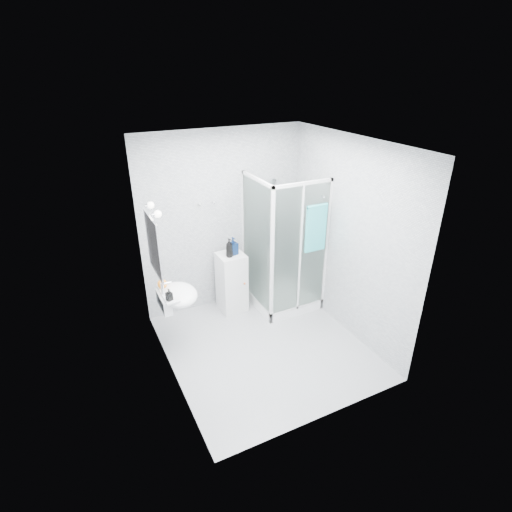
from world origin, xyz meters
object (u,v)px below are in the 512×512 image
shower_enclosure (281,279)px  soap_dispenser_orange (162,282)px  wall_basin (176,296)px  storage_cabinet (232,282)px  shampoo_bottle_b (233,246)px  hand_towel (316,227)px  shampoo_bottle_a (229,248)px  soap_dispenser_black (169,295)px

shower_enclosure → soap_dispenser_orange: 1.85m
wall_basin → storage_cabinet: 1.18m
storage_cabinet → shampoo_bottle_b: size_ratio=3.51×
wall_basin → storage_cabinet: (0.97, 0.57, -0.35)m
shower_enclosure → soap_dispenser_orange: (-1.78, -0.17, 0.49)m
shower_enclosure → soap_dispenser_orange: bearing=-174.6°
shower_enclosure → hand_towel: shower_enclosure is taller
shampoo_bottle_a → shower_enclosure: bearing=-15.2°
soap_dispenser_black → storage_cabinet: bearing=34.0°
shampoo_bottle_a → soap_dispenser_black: shampoo_bottle_a is taller
shampoo_bottle_b → soap_dispenser_orange: shampoo_bottle_b is taller
hand_towel → storage_cabinet: bearing=146.0°
wall_basin → soap_dispenser_black: (-0.12, -0.17, 0.14)m
storage_cabinet → hand_towel: bearing=-35.6°
shower_enclosure → hand_towel: (0.28, -0.40, 0.93)m
wall_basin → soap_dispenser_orange: size_ratio=3.65×
shower_enclosure → wall_basin: bearing=-169.2°
shower_enclosure → shampoo_bottle_b: shower_enclosure is taller
shower_enclosure → storage_cabinet: bearing=160.0°
soap_dispenser_black → hand_towel: bearing=2.4°
storage_cabinet → shampoo_bottle_a: bearing=-131.1°
shampoo_bottle_a → soap_dispenser_orange: size_ratio=1.77×
shampoo_bottle_b → soap_dispenser_black: 1.35m
wall_basin → shampoo_bottle_b: (1.01, 0.57, 0.23)m
shampoo_bottle_a → shampoo_bottle_b: shampoo_bottle_a is taller
shower_enclosure → shampoo_bottle_a: size_ratio=7.36×
wall_basin → hand_towel: bearing=-2.5°
soap_dispenser_black → shower_enclosure: bearing=15.3°
hand_towel → shampoo_bottle_a: bearing=149.3°
storage_cabinet → shampoo_bottle_a: 0.59m
storage_cabinet → soap_dispenser_orange: bearing=-160.7°
wall_basin → soap_dispenser_black: 0.25m
shower_enclosure → soap_dispenser_orange: size_ratio=13.04×
shampoo_bottle_b → storage_cabinet: bearing=-179.9°
hand_towel → shampoo_bottle_a: hand_towel is taller
soap_dispenser_orange → soap_dispenser_black: 0.32m
shower_enclosure → wall_basin: size_ratio=3.57×
hand_towel → wall_basin: bearing=177.5°
hand_towel → soap_dispenser_black: bearing=-177.6°
wall_basin → hand_towel: (1.94, -0.09, 0.58)m
shower_enclosure → wall_basin: 1.72m
shower_enclosure → storage_cabinet: size_ratio=2.23×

